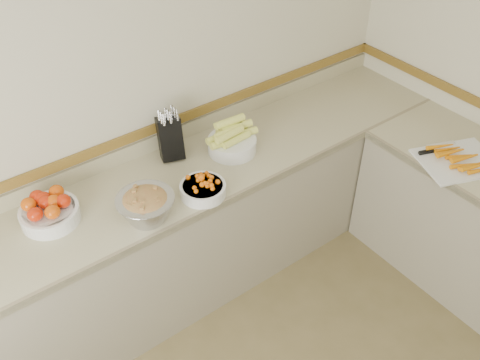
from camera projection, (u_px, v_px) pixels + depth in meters
back_wall at (118, 102)px, 2.92m from camera, size 4.00×0.00×4.00m
counter_back at (162, 243)px, 3.26m from camera, size 4.00×0.65×1.08m
knife_block at (170, 137)px, 3.12m from camera, size 0.18×0.20×0.33m
tomato_bowl at (49, 210)px, 2.74m from camera, size 0.30×0.30×0.15m
cherry_tomato_bowl at (203, 188)px, 2.90m from camera, size 0.26×0.26×0.14m
corn_bowl at (232, 141)px, 3.20m from camera, size 0.33×0.29×0.22m
rhubarb_bowl at (146, 206)px, 2.73m from camera, size 0.30×0.30×0.17m
cutting_board at (459, 160)px, 3.14m from camera, size 0.55×0.50×0.07m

